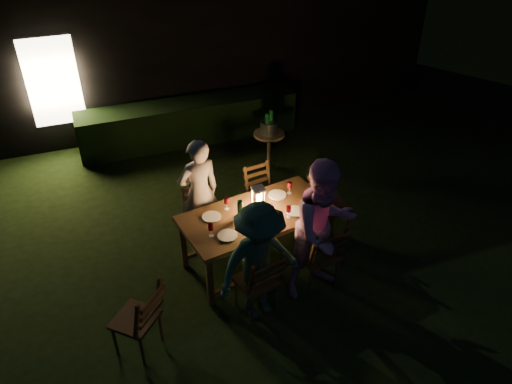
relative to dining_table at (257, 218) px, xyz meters
name	(u,v)px	position (x,y,z in m)	size (l,w,h in m)	color
garden_envelope	(180,25)	(0.51, 6.22, 0.84)	(40.00, 40.00, 3.20)	black
dining_table	(257,218)	(0.00, 0.00, 0.00)	(2.11, 1.30, 0.82)	#4B2F19
chair_near_left	(257,291)	(-0.31, -0.84, -0.43)	(0.55, 0.57, 1.01)	#4B2F19
chair_near_right	(317,265)	(0.57, -0.69, -0.41)	(0.53, 0.56, 1.08)	#4B2F19
chair_far_left	(203,226)	(-0.57, 0.68, -0.47)	(0.48, 0.50, 0.91)	#4B2F19
chair_far_right	(263,205)	(0.41, 0.85, -0.46)	(0.48, 0.51, 0.94)	#4B2F19
chair_end	(329,216)	(1.21, 0.21, -0.42)	(0.52, 0.49, 1.06)	#4B2F19
chair_spare	(139,329)	(-1.76, -0.92, -0.43)	(0.67, 0.67, 1.02)	#4B2F19
person_house_side	(199,193)	(-0.58, 0.73, 0.08)	(0.60, 0.39, 1.64)	beige
person_opp_right	(323,229)	(0.58, -0.73, 0.20)	(0.91, 0.71, 1.88)	#E39CDD
person_opp_left	(259,263)	(-0.31, -0.88, 0.06)	(1.04, 0.60, 1.61)	#2B5644
lantern	(258,200)	(0.04, 0.06, 0.24)	(0.16, 0.16, 0.35)	white
plate_far_left	(212,217)	(-0.58, 0.12, 0.09)	(0.25, 0.25, 0.01)	white
plate_near_left	(227,235)	(-0.51, -0.31, 0.09)	(0.25, 0.25, 0.01)	white
plate_far_right	(277,195)	(0.41, 0.29, 0.09)	(0.25, 0.25, 0.01)	white
plate_near_right	(295,211)	(0.48, -0.14, 0.09)	(0.25, 0.25, 0.01)	white
wineglass_a	(227,204)	(-0.34, 0.23, 0.17)	(0.06, 0.06, 0.18)	#59070F
wineglass_b	(211,230)	(-0.69, -0.24, 0.17)	(0.06, 0.06, 0.18)	#59070F
wineglass_c	(288,212)	(0.34, -0.23, 0.17)	(0.06, 0.06, 0.18)	#59070F
wineglass_d	(289,188)	(0.58, 0.28, 0.17)	(0.06, 0.06, 0.18)	#59070F
wineglass_e	(262,222)	(-0.05, -0.31, 0.17)	(0.06, 0.06, 0.18)	silver
bottle_table	(240,210)	(-0.25, -0.04, 0.22)	(0.07, 0.07, 0.28)	#0F471E
napkin_left	(260,230)	(-0.09, -0.34, 0.09)	(0.18, 0.14, 0.01)	red
napkin_right	(305,212)	(0.59, -0.20, 0.09)	(0.18, 0.14, 0.01)	red
phone	(225,241)	(-0.56, -0.40, 0.09)	(0.14, 0.07, 0.01)	black
side_table	(269,137)	(1.06, 2.24, -0.11)	(0.53, 0.53, 0.72)	brown
ice_bucket	(269,127)	(1.06, 2.24, 0.09)	(0.30, 0.30, 0.22)	#A5A8AD
bottle_bucket_a	(267,126)	(1.01, 2.20, 0.14)	(0.07, 0.07, 0.32)	#0F471E
bottle_bucket_b	(271,123)	(1.11, 2.28, 0.14)	(0.07, 0.07, 0.32)	#0F471E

